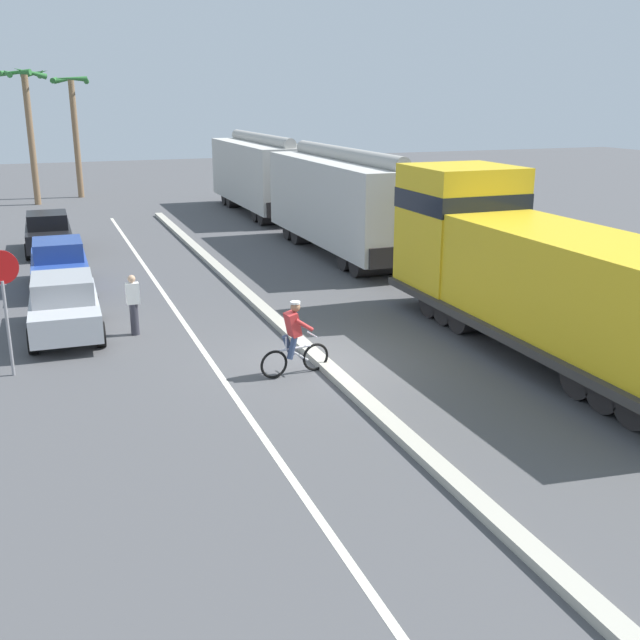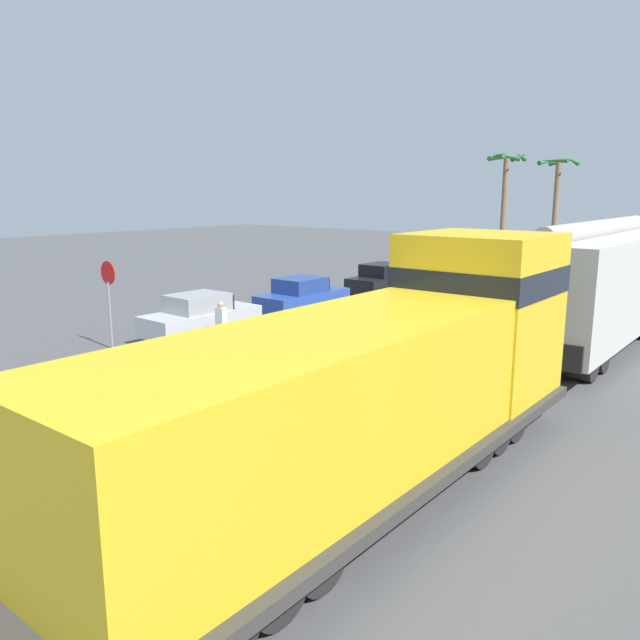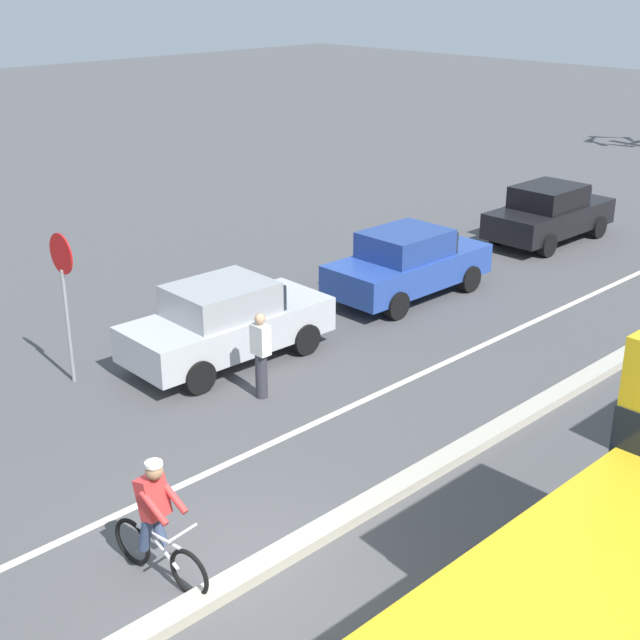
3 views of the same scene
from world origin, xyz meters
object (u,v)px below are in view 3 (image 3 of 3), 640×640
object	(u,v)px
stop_sign	(64,279)
pedestrian_by_cars	(261,354)
parked_car_blue	(408,263)
parked_car_black	(549,213)
parked_car_silver	(227,322)
cyclist	(156,524)

from	to	relation	value
stop_sign	pedestrian_by_cars	bearing A→B (deg)	34.92
parked_car_blue	pedestrian_by_cars	size ratio (longest dim) A/B	2.60
stop_sign	pedestrian_by_cars	xyz separation A→B (m)	(2.98, 2.08, -1.18)
parked_car_black	pedestrian_by_cars	distance (m)	12.38
parked_car_blue	stop_sign	distance (m)	8.22
parked_car_silver	pedestrian_by_cars	size ratio (longest dim) A/B	2.62
parked_car_blue	stop_sign	size ratio (longest dim) A/B	1.46
parked_car_black	stop_sign	bearing A→B (deg)	-94.70
parked_car_silver	cyclist	bearing A→B (deg)	-46.15
parked_car_silver	cyclist	size ratio (longest dim) A/B	2.48
pedestrian_by_cars	parked_car_silver	bearing A→B (deg)	160.85
parked_car_silver	stop_sign	world-z (taller)	stop_sign
parked_car_silver	parked_car_blue	bearing A→B (deg)	89.21
parked_car_black	cyclist	size ratio (longest dim) A/B	2.46
parked_car_blue	stop_sign	xyz separation A→B (m)	(-1.35, -8.02, 1.21)
parked_car_silver	cyclist	xyz separation A→B (m)	(4.70, -4.89, 0.00)
parked_car_silver	parked_car_blue	world-z (taller)	same
parked_car_silver	pedestrian_by_cars	world-z (taller)	same
parked_car_silver	stop_sign	bearing A→B (deg)	-115.62
cyclist	stop_sign	size ratio (longest dim) A/B	0.60
parked_car_blue	cyclist	bearing A→B (deg)	-65.69
parked_car_black	pedestrian_by_cars	world-z (taller)	same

